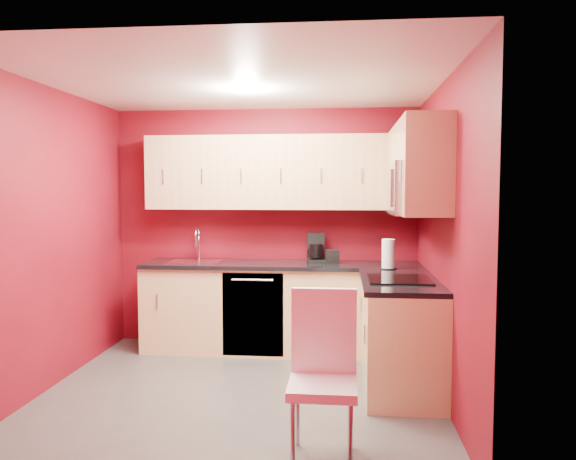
% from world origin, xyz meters
% --- Properties ---
extents(floor, '(3.20, 3.20, 0.00)m').
position_xyz_m(floor, '(0.00, 0.00, 0.00)').
color(floor, '#464441').
rests_on(floor, ground).
extents(ceiling, '(3.20, 3.20, 0.00)m').
position_xyz_m(ceiling, '(0.00, 0.00, 2.50)').
color(ceiling, white).
rests_on(ceiling, wall_back).
extents(wall_back, '(3.20, 0.00, 3.20)m').
position_xyz_m(wall_back, '(0.00, 1.50, 1.25)').
color(wall_back, maroon).
rests_on(wall_back, floor).
extents(wall_front, '(3.20, 0.00, 3.20)m').
position_xyz_m(wall_front, '(0.00, -1.50, 1.25)').
color(wall_front, maroon).
rests_on(wall_front, floor).
extents(wall_left, '(0.00, 3.00, 3.00)m').
position_xyz_m(wall_left, '(-1.60, 0.00, 1.25)').
color(wall_left, maroon).
rests_on(wall_left, floor).
extents(wall_right, '(0.00, 3.00, 3.00)m').
position_xyz_m(wall_right, '(1.60, 0.00, 1.25)').
color(wall_right, maroon).
rests_on(wall_right, floor).
extents(base_cabinets_back, '(2.80, 0.60, 0.87)m').
position_xyz_m(base_cabinets_back, '(0.20, 1.20, 0.43)').
color(base_cabinets_back, '#E2C281').
rests_on(base_cabinets_back, floor).
extents(base_cabinets_right, '(0.60, 1.30, 0.87)m').
position_xyz_m(base_cabinets_right, '(1.30, 0.25, 0.43)').
color(base_cabinets_right, '#E2C281').
rests_on(base_cabinets_right, floor).
extents(countertop_back, '(2.80, 0.63, 0.04)m').
position_xyz_m(countertop_back, '(0.20, 1.19, 0.89)').
color(countertop_back, black).
rests_on(countertop_back, base_cabinets_back).
extents(countertop_right, '(0.63, 1.27, 0.04)m').
position_xyz_m(countertop_right, '(1.29, 0.23, 0.89)').
color(countertop_right, black).
rests_on(countertop_right, base_cabinets_right).
extents(upper_cabinets_back, '(2.80, 0.35, 0.75)m').
position_xyz_m(upper_cabinets_back, '(0.20, 1.32, 1.83)').
color(upper_cabinets_back, tan).
rests_on(upper_cabinets_back, wall_back).
extents(upper_cabinets_right, '(0.35, 1.55, 0.75)m').
position_xyz_m(upper_cabinets_right, '(1.42, 0.44, 1.89)').
color(upper_cabinets_right, tan).
rests_on(upper_cabinets_right, wall_right).
extents(microwave, '(0.42, 0.76, 0.42)m').
position_xyz_m(microwave, '(1.39, 0.20, 1.66)').
color(microwave, silver).
rests_on(microwave, upper_cabinets_right).
extents(cooktop, '(0.50, 0.55, 0.01)m').
position_xyz_m(cooktop, '(1.28, 0.20, 0.92)').
color(cooktop, black).
rests_on(cooktop, countertop_right).
extents(sink, '(0.52, 0.42, 0.35)m').
position_xyz_m(sink, '(-0.70, 1.20, 0.94)').
color(sink, silver).
rests_on(sink, countertop_back).
extents(dishwasher_front, '(0.60, 0.02, 0.82)m').
position_xyz_m(dishwasher_front, '(-0.05, 0.91, 0.43)').
color(dishwasher_front, black).
rests_on(dishwasher_front, base_cabinets_back).
extents(downlight, '(0.20, 0.20, 0.01)m').
position_xyz_m(downlight, '(0.00, 0.30, 2.48)').
color(downlight, white).
rests_on(downlight, ceiling).
extents(coffee_maker, '(0.20, 0.26, 0.30)m').
position_xyz_m(coffee_maker, '(0.55, 1.30, 1.06)').
color(coffee_maker, black).
rests_on(coffee_maker, countertop_back).
extents(napkin_holder, '(0.15, 0.15, 0.14)m').
position_xyz_m(napkin_holder, '(0.71, 1.19, 0.98)').
color(napkin_holder, black).
rests_on(napkin_holder, countertop_back).
extents(paper_towel, '(0.20, 0.20, 0.28)m').
position_xyz_m(paper_towel, '(1.24, 0.85, 1.05)').
color(paper_towel, silver).
rests_on(paper_towel, countertop_right).
extents(dining_chair, '(0.41, 0.43, 1.02)m').
position_xyz_m(dining_chair, '(0.70, -1.09, 0.51)').
color(dining_chair, white).
rests_on(dining_chair, floor).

